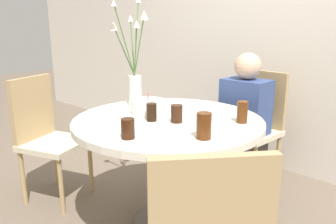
{
  "coord_description": "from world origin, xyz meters",
  "views": [
    {
      "loc": [
        1.31,
        -1.38,
        1.26
      ],
      "look_at": [
        0.0,
        0.0,
        0.76
      ],
      "focal_mm": 35.0,
      "sensor_mm": 36.0,
      "label": 1
    }
  ],
  "objects_px": {
    "chair_left_flank": "(256,121)",
    "drink_glass_3": "(242,112)",
    "birthday_cake": "(148,107)",
    "side_plate": "(132,128)",
    "drink_glass_0": "(177,114)",
    "person_boy": "(244,126)",
    "drink_glass_2": "(128,129)",
    "drink_glass_1": "(152,112)",
    "drink_glass_4": "(204,126)",
    "chair_near_front": "(46,132)",
    "flower_vase": "(134,70)"
  },
  "relations": [
    {
      "from": "side_plate",
      "to": "person_boy",
      "type": "xyz_separation_m",
      "value": [
        0.06,
        1.08,
        -0.22
      ]
    },
    {
      "from": "chair_near_front",
      "to": "drink_glass_3",
      "type": "xyz_separation_m",
      "value": [
        1.27,
        0.58,
        0.27
      ]
    },
    {
      "from": "drink_glass_1",
      "to": "drink_glass_2",
      "type": "distance_m",
      "value": 0.33
    },
    {
      "from": "flower_vase",
      "to": "drink_glass_1",
      "type": "relative_size",
      "value": 7.03
    },
    {
      "from": "drink_glass_3",
      "to": "person_boy",
      "type": "xyz_separation_m",
      "value": [
        -0.31,
        0.57,
        -0.28
      ]
    },
    {
      "from": "drink_glass_0",
      "to": "drink_glass_1",
      "type": "bearing_deg",
      "value": -147.81
    },
    {
      "from": "chair_left_flank",
      "to": "person_boy",
      "type": "height_order",
      "value": "person_boy"
    },
    {
      "from": "chair_left_flank",
      "to": "drink_glass_0",
      "type": "xyz_separation_m",
      "value": [
        0.02,
        -0.99,
        0.26
      ]
    },
    {
      "from": "chair_left_flank",
      "to": "drink_glass_0",
      "type": "distance_m",
      "value": 1.02
    },
    {
      "from": "birthday_cake",
      "to": "side_plate",
      "type": "relative_size",
      "value": 1.32
    },
    {
      "from": "birthday_cake",
      "to": "drink_glass_4",
      "type": "height_order",
      "value": "birthday_cake"
    },
    {
      "from": "chair_left_flank",
      "to": "person_boy",
      "type": "xyz_separation_m",
      "value": [
        -0.01,
        -0.16,
        -0.01
      ]
    },
    {
      "from": "flower_vase",
      "to": "drink_glass_4",
      "type": "xyz_separation_m",
      "value": [
        0.79,
        -0.23,
        -0.18
      ]
    },
    {
      "from": "chair_near_front",
      "to": "flower_vase",
      "type": "distance_m",
      "value": 0.8
    },
    {
      "from": "side_plate",
      "to": "drink_glass_0",
      "type": "xyz_separation_m",
      "value": [
        0.1,
        0.26,
        0.05
      ]
    },
    {
      "from": "chair_left_flank",
      "to": "person_boy",
      "type": "relative_size",
      "value": 0.85
    },
    {
      "from": "chair_left_flank",
      "to": "drink_glass_3",
      "type": "relative_size",
      "value": 7.25
    },
    {
      "from": "chair_left_flank",
      "to": "drink_glass_2",
      "type": "bearing_deg",
      "value": -84.28
    },
    {
      "from": "side_plate",
      "to": "drink_glass_2",
      "type": "relative_size",
      "value": 1.59
    },
    {
      "from": "chair_near_front",
      "to": "flower_vase",
      "type": "xyz_separation_m",
      "value": [
        0.49,
        0.44,
        0.45
      ]
    },
    {
      "from": "chair_near_front",
      "to": "drink_glass_2",
      "type": "height_order",
      "value": "chair_near_front"
    },
    {
      "from": "flower_vase",
      "to": "drink_glass_3",
      "type": "relative_size",
      "value": 5.92
    },
    {
      "from": "flower_vase",
      "to": "drink_glass_0",
      "type": "height_order",
      "value": "flower_vase"
    },
    {
      "from": "birthday_cake",
      "to": "drink_glass_2",
      "type": "xyz_separation_m",
      "value": [
        0.27,
        -0.39,
        0.0
      ]
    },
    {
      "from": "birthday_cake",
      "to": "drink_glass_0",
      "type": "bearing_deg",
      "value": -2.79
    },
    {
      "from": "drink_glass_0",
      "to": "drink_glass_1",
      "type": "distance_m",
      "value": 0.15
    },
    {
      "from": "drink_glass_2",
      "to": "drink_glass_3",
      "type": "height_order",
      "value": "drink_glass_3"
    },
    {
      "from": "drink_glass_0",
      "to": "drink_glass_3",
      "type": "distance_m",
      "value": 0.38
    },
    {
      "from": "drink_glass_0",
      "to": "drink_glass_3",
      "type": "bearing_deg",
      "value": 42.48
    },
    {
      "from": "drink_glass_4",
      "to": "side_plate",
      "type": "bearing_deg",
      "value": -160.5
    },
    {
      "from": "side_plate",
      "to": "drink_glass_2",
      "type": "xyz_separation_m",
      "value": [
        0.11,
        -0.12,
        0.05
      ]
    },
    {
      "from": "drink_glass_3",
      "to": "person_boy",
      "type": "bearing_deg",
      "value": 118.54
    },
    {
      "from": "birthday_cake",
      "to": "drink_glass_3",
      "type": "xyz_separation_m",
      "value": [
        0.53,
        0.24,
        0.02
      ]
    },
    {
      "from": "drink_glass_3",
      "to": "person_boy",
      "type": "height_order",
      "value": "person_boy"
    },
    {
      "from": "drink_glass_4",
      "to": "drink_glass_3",
      "type": "bearing_deg",
      "value": 91.7
    },
    {
      "from": "chair_left_flank",
      "to": "flower_vase",
      "type": "height_order",
      "value": "flower_vase"
    },
    {
      "from": "chair_left_flank",
      "to": "birthday_cake",
      "type": "bearing_deg",
      "value": -99.28
    },
    {
      "from": "drink_glass_3",
      "to": "drink_glass_4",
      "type": "distance_m",
      "value": 0.37
    },
    {
      "from": "chair_near_front",
      "to": "birthday_cake",
      "type": "distance_m",
      "value": 0.85
    },
    {
      "from": "drink_glass_1",
      "to": "person_boy",
      "type": "distance_m",
      "value": 0.95
    },
    {
      "from": "flower_vase",
      "to": "drink_glass_2",
      "type": "distance_m",
      "value": 0.73
    },
    {
      "from": "chair_left_flank",
      "to": "birthday_cake",
      "type": "relative_size",
      "value": 4.29
    },
    {
      "from": "drink_glass_1",
      "to": "drink_glass_3",
      "type": "bearing_deg",
      "value": 39.56
    },
    {
      "from": "drink_glass_1",
      "to": "drink_glass_4",
      "type": "height_order",
      "value": "drink_glass_4"
    },
    {
      "from": "chair_near_front",
      "to": "drink_glass_2",
      "type": "xyz_separation_m",
      "value": [
        1.01,
        -0.05,
        0.26
      ]
    },
    {
      "from": "chair_left_flank",
      "to": "drink_glass_4",
      "type": "distance_m",
      "value": 1.18
    },
    {
      "from": "chair_near_front",
      "to": "drink_glass_1",
      "type": "bearing_deg",
      "value": -95.36
    },
    {
      "from": "side_plate",
      "to": "drink_glass_2",
      "type": "bearing_deg",
      "value": -47.58
    },
    {
      "from": "flower_vase",
      "to": "drink_glass_1",
      "type": "height_order",
      "value": "flower_vase"
    },
    {
      "from": "drink_glass_2",
      "to": "birthday_cake",
      "type": "bearing_deg",
      "value": 124.73
    }
  ]
}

